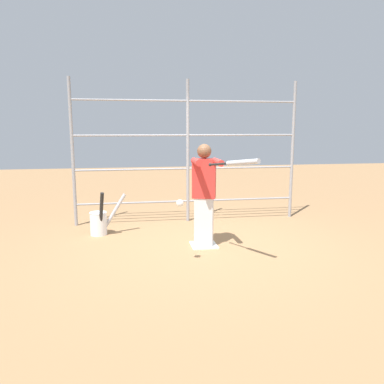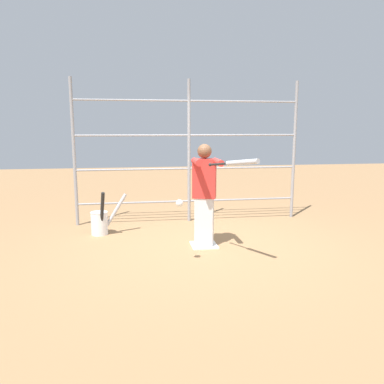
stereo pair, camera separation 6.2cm
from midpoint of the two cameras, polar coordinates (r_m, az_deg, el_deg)
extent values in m
plane|color=#9E754C|center=(5.90, 1.49, -8.17)|extent=(24.00, 24.00, 0.00)
cube|color=white|center=(5.90, 1.49, -8.08)|extent=(0.40, 0.40, 0.02)
cylinder|color=#939399|center=(7.81, 14.83, 6.08)|extent=(0.06, 0.06, 2.71)
cylinder|color=#939399|center=(7.20, -0.90, 6.11)|extent=(0.06, 0.06, 2.71)
cylinder|color=#939399|center=(7.20, -17.98, 5.64)|extent=(0.06, 0.06, 2.71)
cylinder|color=#939399|center=(7.33, -0.88, -1.38)|extent=(4.26, 0.04, 0.04)
cylinder|color=#939399|center=(7.23, -0.89, 3.59)|extent=(4.26, 0.04, 0.04)
cylinder|color=#939399|center=(7.19, -0.90, 8.65)|extent=(4.26, 0.04, 0.04)
cylinder|color=#939399|center=(7.21, -0.92, 13.74)|extent=(4.26, 0.04, 0.04)
cube|color=silver|center=(5.79, 1.51, -4.58)|extent=(0.32, 0.26, 0.76)
cube|color=red|center=(5.66, 1.54, 2.09)|extent=(0.39, 0.29, 0.60)
sphere|color=brown|center=(5.62, 1.56, 6.24)|extent=(0.22, 0.22, 0.22)
cylinder|color=red|center=(5.41, 3.63, 4.57)|extent=(0.09, 0.42, 0.09)
cylinder|color=red|center=(5.45, 0.34, 4.62)|extent=(0.09, 0.42, 0.09)
sphere|color=black|center=(5.22, 2.44, 4.17)|extent=(0.05, 0.05, 0.05)
cylinder|color=black|center=(5.08, 3.75, 4.26)|extent=(0.20, 0.34, 0.08)
cylinder|color=#B2B2B7|center=(4.75, 7.35, 4.51)|extent=(0.32, 0.52, 0.13)
sphere|color=white|center=(4.85, -2.22, -1.71)|extent=(0.10, 0.10, 0.10)
cylinder|color=white|center=(6.63, -14.33, -4.70)|extent=(0.28, 0.28, 0.39)
torus|color=white|center=(6.59, -14.40, -3.05)|extent=(0.29, 0.29, 0.01)
cylinder|color=#B2B2B7|center=(6.61, -12.14, -3.18)|extent=(0.46, 0.12, 0.67)
cylinder|color=black|center=(6.45, -13.95, -3.19)|extent=(0.15, 0.23, 0.74)
camera|label=1|loc=(0.03, -90.33, -0.06)|focal=35.00mm
camera|label=2|loc=(0.03, 89.67, 0.06)|focal=35.00mm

